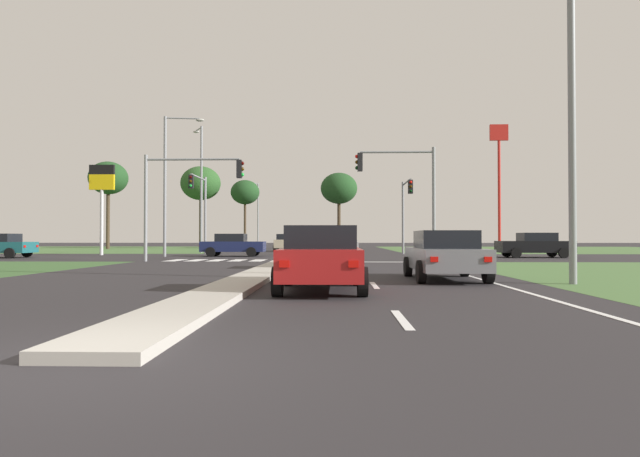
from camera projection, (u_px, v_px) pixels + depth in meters
name	position (u px, v px, depth m)	size (l,w,h in m)	color
ground_plane	(297.00, 257.00, 35.31)	(200.00, 200.00, 0.00)	#282628
grass_verge_far_left	(83.00, 249.00, 60.55)	(35.00, 35.00, 0.01)	#476B38
grass_verge_far_right	(549.00, 249.00, 59.04)	(35.00, 35.00, 0.01)	#476B38
median_island_near	(252.00, 277.00, 16.32)	(1.20, 22.00, 0.14)	#ADA89E
median_island_far	(314.00, 248.00, 60.29)	(1.20, 36.00, 0.14)	#ADA89E
lane_dash_near	(402.00, 319.00, 8.36)	(0.14, 2.00, 0.01)	silver
lane_dash_second	(374.00, 285.00, 14.36)	(0.14, 2.00, 0.01)	silver
lane_dash_third	(363.00, 271.00, 20.35)	(0.14, 2.00, 0.01)	silver
lane_dash_fourth	(357.00, 264.00, 26.35)	(0.14, 2.00, 0.01)	silver
edge_line_right	(475.00, 278.00, 17.11)	(0.14, 24.00, 0.01)	silver
stop_bar_near	(361.00, 262.00, 28.20)	(6.40, 0.50, 0.01)	silver
crosswalk_bar_near	(176.00, 260.00, 30.30)	(0.70, 2.80, 0.01)	silver
crosswalk_bar_second	(196.00, 260.00, 30.26)	(0.70, 2.80, 0.01)	silver
crosswalk_bar_third	(217.00, 260.00, 30.23)	(0.70, 2.80, 0.01)	silver
crosswalk_bar_fourth	(238.00, 260.00, 30.20)	(0.70, 2.80, 0.01)	silver
crosswalk_bar_fifth	(258.00, 260.00, 30.16)	(0.70, 2.80, 0.01)	silver
crosswalk_bar_sixth	(279.00, 260.00, 30.13)	(0.70, 2.80, 0.01)	silver
crosswalk_bar_seventh	(300.00, 260.00, 30.09)	(0.70, 2.80, 0.01)	silver
car_navy_near	(233.00, 245.00, 36.86)	(4.26, 1.95, 1.52)	#161E47
car_silver_second	(335.00, 248.00, 22.25)	(2.00, 4.50, 1.61)	#B7B7BC
car_red_third	(322.00, 258.00, 12.93)	(2.03, 4.24, 1.53)	#A31919
car_grey_fourth	(445.00, 255.00, 16.28)	(2.04, 4.37, 1.46)	slate
car_black_sixth	(535.00, 245.00, 34.59)	(4.58, 2.07, 1.57)	black
car_beige_seventh	(286.00, 242.00, 50.84)	(1.98, 4.32, 1.60)	#BCAD8E
traffic_signal_far_right	(406.00, 203.00, 40.08)	(0.32, 4.60, 5.53)	gray
traffic_signal_near_right	(406.00, 184.00, 28.60)	(4.20, 0.32, 6.00)	gray
traffic_signal_far_left	(200.00, 200.00, 40.63)	(0.32, 4.50, 5.94)	gray
traffic_signal_near_left	(182.00, 187.00, 28.94)	(5.34, 0.32, 5.66)	gray
street_lamp_near	(567.00, 80.00, 14.97)	(1.24, 1.77, 10.08)	gray
street_lamp_second	(168.00, 178.00, 36.39)	(2.63, 0.53, 9.34)	gray
street_lamp_third	(201.00, 183.00, 46.31)	(1.21, 1.68, 10.71)	gray
street_lamp_fourth	(257.00, 211.00, 79.50)	(1.23, 2.25, 9.22)	gray
pedestrian_at_median	(303.00, 239.00, 44.45)	(0.34, 0.34, 1.69)	#335184
fastfood_pole_sign	(499.00, 159.00, 54.76)	(1.80, 0.40, 12.60)	red
fuel_price_totem	(102.00, 189.00, 39.42)	(1.80, 0.24, 6.52)	silver
treeline_near	(108.00, 179.00, 61.27)	(4.31, 4.31, 9.79)	#423323
treeline_second	(201.00, 184.00, 65.60)	(4.76, 4.76, 9.82)	#423323
treeline_third	(245.00, 193.00, 64.78)	(3.39, 3.39, 8.10)	#423323
treeline_fourth	(339.00, 189.00, 63.75)	(4.26, 4.26, 8.83)	#423323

